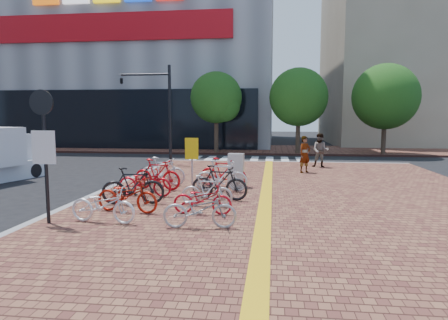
# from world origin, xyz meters

# --- Properties ---
(ground) EXTENTS (120.00, 120.00, 0.00)m
(ground) POSITION_xyz_m (0.00, 0.00, 0.00)
(ground) COLOR black
(ground) RESTS_ON ground
(sidewalk) EXTENTS (14.00, 34.00, 0.15)m
(sidewalk) POSITION_xyz_m (3.00, -5.00, 0.07)
(sidewalk) COLOR brown
(sidewalk) RESTS_ON ground
(tactile_strip) EXTENTS (0.40, 34.00, 0.01)m
(tactile_strip) POSITION_xyz_m (2.00, -5.00, 0.16)
(tactile_strip) COLOR yellow
(tactile_strip) RESTS_ON sidewalk
(kerb_north) EXTENTS (14.00, 0.25, 0.15)m
(kerb_north) POSITION_xyz_m (3.00, 12.00, 0.08)
(kerb_north) COLOR gray
(kerb_north) RESTS_ON ground
(far_sidewalk) EXTENTS (70.00, 8.00, 0.15)m
(far_sidewalk) POSITION_xyz_m (0.00, 21.00, 0.07)
(far_sidewalk) COLOR brown
(far_sidewalk) RESTS_ON ground
(department_store) EXTENTS (36.00, 24.27, 28.00)m
(department_store) POSITION_xyz_m (-15.99, 31.95, 13.98)
(department_store) COLOR gray
(department_store) RESTS_ON ground
(building_beige) EXTENTS (20.00, 18.00, 18.00)m
(building_beige) POSITION_xyz_m (18.00, 32.00, 9.00)
(building_beige) COLOR gray
(building_beige) RESTS_ON ground
(crosswalk) EXTENTS (7.50, 4.00, 0.01)m
(crosswalk) POSITION_xyz_m (0.50, 14.00, 0.01)
(crosswalk) COLOR silver
(crosswalk) RESTS_ON ground
(street_trees) EXTENTS (16.20, 4.60, 6.35)m
(street_trees) POSITION_xyz_m (5.04, 17.45, 4.10)
(street_trees) COLOR #38281E
(street_trees) RESTS_ON far_sidewalk
(bike_0) EXTENTS (1.85, 0.83, 0.94)m
(bike_0) POSITION_xyz_m (-2.09, -2.37, 0.62)
(bike_0) COLOR white
(bike_0) RESTS_ON sidewalk
(bike_1) EXTENTS (1.94, 0.91, 0.98)m
(bike_1) POSITION_xyz_m (-1.88, -1.21, 0.64)
(bike_1) COLOR #A2190B
(bike_1) RESTS_ON sidewalk
(bike_2) EXTENTS (2.00, 0.90, 1.16)m
(bike_2) POSITION_xyz_m (-2.07, -0.22, 0.73)
(bike_2) COLOR black
(bike_2) RESTS_ON sidewalk
(bike_3) EXTENTS (1.96, 0.83, 1.00)m
(bike_3) POSITION_xyz_m (-2.11, 1.06, 0.65)
(bike_3) COLOR red
(bike_3) RESTS_ON sidewalk
(bike_4) EXTENTS (1.97, 0.92, 1.14)m
(bike_4) POSITION_xyz_m (-2.04, 2.27, 0.72)
(bike_4) COLOR red
(bike_4) RESTS_ON sidewalk
(bike_5) EXTENTS (1.90, 0.69, 1.12)m
(bike_5) POSITION_xyz_m (-2.10, 3.21, 0.71)
(bike_5) COLOR silver
(bike_5) RESTS_ON sidewalk
(bike_6) EXTENTS (1.86, 0.82, 0.95)m
(bike_6) POSITION_xyz_m (0.47, -2.57, 0.62)
(bike_6) COLOR #A5A6AA
(bike_6) RESTS_ON sidewalk
(bike_7) EXTENTS (1.67, 0.62, 0.87)m
(bike_7) POSITION_xyz_m (0.29, -1.18, 0.58)
(bike_7) COLOR #B50C1B
(bike_7) RESTS_ON sidewalk
(bike_8) EXTENTS (1.61, 0.57, 0.95)m
(bike_8) POSITION_xyz_m (0.25, -0.24, 0.63)
(bike_8) COLOR silver
(bike_8) RESTS_ON sidewalk
(bike_9) EXTENTS (1.95, 0.80, 1.13)m
(bike_9) POSITION_xyz_m (0.49, 0.78, 0.72)
(bike_9) COLOR black
(bike_9) RESTS_ON sidewalk
(bike_10) EXTENTS (1.91, 0.59, 1.14)m
(bike_10) POSITION_xyz_m (0.38, 2.17, 0.72)
(bike_10) COLOR silver
(bike_10) RESTS_ON sidewalk
(bike_11) EXTENTS (1.93, 0.83, 1.12)m
(bike_11) POSITION_xyz_m (0.31, 3.20, 0.71)
(bike_11) COLOR red
(bike_11) RESTS_ON sidewalk
(pedestrian_a) EXTENTS (0.77, 0.73, 1.77)m
(pedestrian_a) POSITION_xyz_m (3.74, 7.44, 1.03)
(pedestrian_a) COLOR gray
(pedestrian_a) RESTS_ON sidewalk
(pedestrian_b) EXTENTS (1.00, 0.86, 1.80)m
(pedestrian_b) POSITION_xyz_m (4.71, 9.53, 1.05)
(pedestrian_b) COLOR #464859
(pedestrian_b) RESTS_ON sidewalk
(utility_box) EXTENTS (0.61, 0.46, 1.29)m
(utility_box) POSITION_xyz_m (0.82, 3.18, 0.80)
(utility_box) COLOR silver
(utility_box) RESTS_ON sidewalk
(yellow_sign) EXTENTS (0.51, 0.11, 1.89)m
(yellow_sign) POSITION_xyz_m (-0.87, 2.99, 1.46)
(yellow_sign) COLOR #B7B7BC
(yellow_sign) RESTS_ON sidewalk
(notice_sign) EXTENTS (0.63, 0.14, 3.38)m
(notice_sign) POSITION_xyz_m (-3.48, -2.61, 2.28)
(notice_sign) COLOR black
(notice_sign) RESTS_ON sidewalk
(traffic_light_pole) EXTENTS (2.95, 1.14, 5.49)m
(traffic_light_pole) POSITION_xyz_m (-4.75, 9.76, 3.94)
(traffic_light_pole) COLOR black
(traffic_light_pole) RESTS_ON sidewalk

